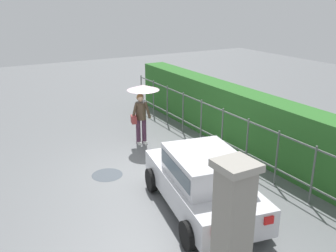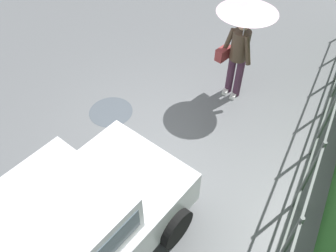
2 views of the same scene
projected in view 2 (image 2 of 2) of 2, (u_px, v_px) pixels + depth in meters
ground_plane at (150, 145)px, 6.07m from camera, size 40.00×40.00×0.00m
car at (51, 245)px, 3.94m from camera, size 3.94×2.39×1.48m
pedestrian at (243, 29)px, 5.92m from camera, size 1.05×1.05×2.05m
fence_section at (318, 146)px, 4.97m from camera, size 10.54×0.05×1.50m
puddle_near at (111, 112)px, 6.66m from camera, size 0.87×0.87×0.00m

